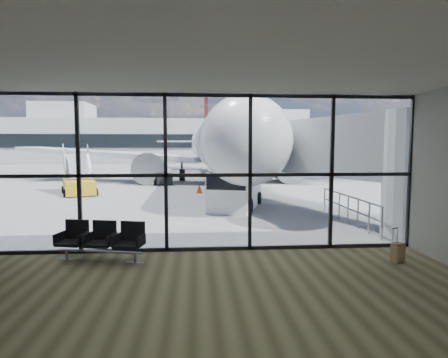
{
  "coord_description": "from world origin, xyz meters",
  "views": [
    {
      "loc": [
        -0.34,
        -10.63,
        3.01
      ],
      "look_at": [
        0.67,
        3.0,
        1.82
      ],
      "focal_mm": 30.0,
      "sensor_mm": 36.0,
      "label": 1
    }
  ],
  "objects": [
    {
      "name": "ground",
      "position": [
        0.0,
        40.0,
        0.0
      ],
      "size": [
        220.0,
        220.0,
        0.0
      ],
      "primitive_type": "plane",
      "color": "slate",
      "rests_on": "ground"
    },
    {
      "name": "lounge_shell",
      "position": [
        0.0,
        -4.8,
        2.65
      ],
      "size": [
        12.02,
        8.01,
        4.51
      ],
      "color": "brown",
      "rests_on": "ground"
    },
    {
      "name": "glass_curtain_wall",
      "position": [
        0.0,
        0.0,
        2.25
      ],
      "size": [
        12.1,
        0.12,
        4.5
      ],
      "color": "white",
      "rests_on": "ground"
    },
    {
      "name": "jet_bridge",
      "position": [
        4.9,
        7.07,
        2.76
      ],
      "size": [
        8.0,
        16.5,
        4.33
      ],
      "color": "#ACAFB2",
      "rests_on": "ground"
    },
    {
      "name": "apron_railing",
      "position": [
        5.6,
        3.5,
        0.72
      ],
      "size": [
        0.06,
        5.46,
        1.11
      ],
      "color": "gray",
      "rests_on": "ground"
    },
    {
      "name": "far_terminal",
      "position": [
        -0.59,
        61.97,
        4.21
      ],
      "size": [
        80.0,
        12.2,
        11.0
      ],
      "color": "#A5A6A1",
      "rests_on": "ground"
    },
    {
      "name": "tree_1",
      "position": [
        -39.0,
        72.0,
        5.25
      ],
      "size": [
        5.61,
        5.61,
        8.07
      ],
      "color": "#382619",
      "rests_on": "ground"
    },
    {
      "name": "tree_2",
      "position": [
        -33.0,
        72.0,
        5.88
      ],
      "size": [
        6.27,
        6.27,
        9.03
      ],
      "color": "#382619",
      "rests_on": "ground"
    },
    {
      "name": "tree_3",
      "position": [
        -27.0,
        72.0,
        4.63
      ],
      "size": [
        4.95,
        4.95,
        7.12
      ],
      "color": "#382619",
      "rests_on": "ground"
    },
    {
      "name": "tree_4",
      "position": [
        -21.0,
        72.0,
        5.25
      ],
      "size": [
        5.61,
        5.61,
        8.07
      ],
      "color": "#382619",
      "rests_on": "ground"
    },
    {
      "name": "tree_5",
      "position": [
        -15.0,
        72.0,
        5.88
      ],
      "size": [
        6.27,
        6.27,
        9.03
      ],
      "color": "#382619",
      "rests_on": "ground"
    },
    {
      "name": "seating_row",
      "position": [
        -2.85,
        -0.68,
        0.57
      ],
      "size": [
        2.33,
        1.12,
        1.03
      ],
      "rotation": [
        0.0,
        0.0,
        -0.22
      ],
      "color": "gray",
      "rests_on": "ground"
    },
    {
      "name": "suitcase",
      "position": [
        4.86,
        -1.51,
        0.27
      ],
      "size": [
        0.39,
        0.34,
        0.9
      ],
      "rotation": [
        0.0,
        0.0,
        0.43
      ],
      "color": "#957B53",
      "rests_on": "ground"
    },
    {
      "name": "airliner",
      "position": [
        1.45,
        23.61,
        3.21
      ],
      "size": [
        35.39,
        40.95,
        10.55
      ],
      "rotation": [
        0.0,
        0.0,
        0.02
      ],
      "color": "silver",
      "rests_on": "ground"
    },
    {
      "name": "service_van",
      "position": [
        1.55,
        7.43,
        0.96
      ],
      "size": [
        3.07,
        4.64,
        1.86
      ],
      "rotation": [
        0.0,
        0.0,
        -0.31
      ],
      "color": "white",
      "rests_on": "ground"
    },
    {
      "name": "belt_loader",
      "position": [
        -3.3,
        19.72,
        0.55
      ],
      "size": [
        2.41,
        3.72,
        1.63
      ],
      "rotation": [
        0.0,
        0.0,
        0.39
      ],
      "color": "black",
      "rests_on": "ground"
    },
    {
      "name": "mobile_stairs",
      "position": [
        -7.77,
        13.53,
        0.61
      ],
      "size": [
        2.86,
        3.94,
        2.53
      ],
      "rotation": [
        0.0,
        0.0,
        0.38
      ],
      "color": "gold",
      "rests_on": "ground"
    },
    {
      "name": "traffic_cone_a",
      "position": [
        2.05,
        13.25,
        0.28
      ],
      "size": [
        0.41,
        0.41,
        0.59
      ],
      "color": "orange",
      "rests_on": "ground"
    },
    {
      "name": "traffic_cone_b",
      "position": [
        -0.15,
        13.55,
        0.3
      ],
      "size": [
        0.44,
        0.44,
        0.62
      ],
      "color": "#DC430B",
      "rests_on": "ground"
    }
  ]
}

